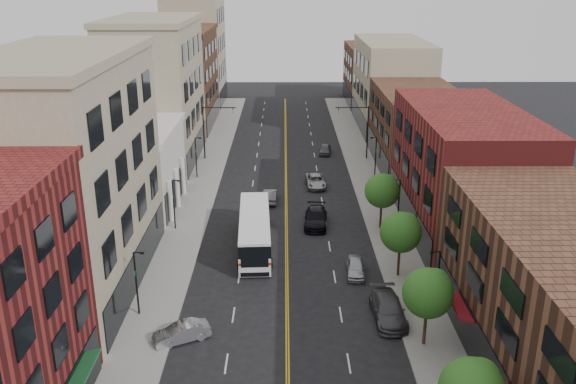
{
  "coord_description": "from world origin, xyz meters",
  "views": [
    {
      "loc": [
        -0.17,
        -31.52,
        24.02
      ],
      "look_at": [
        0.14,
        21.07,
        5.0
      ],
      "focal_mm": 38.0,
      "sensor_mm": 36.0,
      "label": 1
    }
  ],
  "objects_px": {
    "car_lane_behind": "(270,196)",
    "car_lane_b": "(316,181)",
    "car_parked_far": "(356,267)",
    "city_bus": "(255,229)",
    "car_lane_a": "(316,218)",
    "car_parked_mid": "(388,309)",
    "car_lane_c": "(325,149)",
    "car_angle_b": "(182,333)"
  },
  "relations": [
    {
      "from": "city_bus",
      "to": "car_lane_b",
      "type": "height_order",
      "value": "city_bus"
    },
    {
      "from": "car_parked_far",
      "to": "car_lane_behind",
      "type": "height_order",
      "value": "car_lane_behind"
    },
    {
      "from": "car_lane_a",
      "to": "car_lane_behind",
      "type": "bearing_deg",
      "value": 129.8
    },
    {
      "from": "car_angle_b",
      "to": "car_lane_behind",
      "type": "relative_size",
      "value": 0.95
    },
    {
      "from": "car_lane_a",
      "to": "car_parked_far",
      "type": "bearing_deg",
      "value": -70.6
    },
    {
      "from": "car_angle_b",
      "to": "car_lane_c",
      "type": "xyz_separation_m",
      "value": [
        12.79,
        45.98,
        0.0
      ]
    },
    {
      "from": "car_lane_behind",
      "to": "car_parked_mid",
      "type": "bearing_deg",
      "value": 110.88
    },
    {
      "from": "car_parked_mid",
      "to": "car_lane_b",
      "type": "xyz_separation_m",
      "value": [
        -3.88,
        29.49,
        -0.12
      ]
    },
    {
      "from": "car_parked_mid",
      "to": "car_lane_a",
      "type": "bearing_deg",
      "value": 102.48
    },
    {
      "from": "car_lane_behind",
      "to": "car_lane_b",
      "type": "height_order",
      "value": "car_lane_behind"
    },
    {
      "from": "car_angle_b",
      "to": "car_lane_behind",
      "type": "height_order",
      "value": "car_lane_behind"
    },
    {
      "from": "city_bus",
      "to": "car_lane_c",
      "type": "xyz_separation_m",
      "value": [
        8.42,
        30.9,
        -1.21
      ]
    },
    {
      "from": "car_angle_b",
      "to": "car_lane_b",
      "type": "xyz_separation_m",
      "value": [
        10.81,
        32.23,
        0.03
      ]
    },
    {
      "from": "car_parked_far",
      "to": "car_lane_b",
      "type": "height_order",
      "value": "car_lane_b"
    },
    {
      "from": "car_parked_mid",
      "to": "car_lane_a",
      "type": "relative_size",
      "value": 1.0
    },
    {
      "from": "car_lane_behind",
      "to": "car_lane_b",
      "type": "bearing_deg",
      "value": -135.86
    },
    {
      "from": "car_lane_a",
      "to": "car_angle_b",
      "type": "bearing_deg",
      "value": -112.23
    },
    {
      "from": "car_angle_b",
      "to": "car_parked_far",
      "type": "relative_size",
      "value": 1.03
    },
    {
      "from": "car_angle_b",
      "to": "car_lane_behind",
      "type": "xyz_separation_m",
      "value": [
        5.49,
        27.1,
        0.03
      ]
    },
    {
      "from": "car_parked_far",
      "to": "car_lane_a",
      "type": "height_order",
      "value": "car_lane_a"
    },
    {
      "from": "car_parked_mid",
      "to": "car_lane_c",
      "type": "height_order",
      "value": "car_parked_mid"
    },
    {
      "from": "car_parked_mid",
      "to": "car_lane_c",
      "type": "bearing_deg",
      "value": 90.87
    },
    {
      "from": "car_lane_a",
      "to": "car_lane_b",
      "type": "xyz_separation_m",
      "value": [
        0.57,
        11.83,
        -0.12
      ]
    },
    {
      "from": "car_lane_a",
      "to": "car_lane_c",
      "type": "relative_size",
      "value": 1.43
    },
    {
      "from": "car_parked_mid",
      "to": "car_lane_c",
      "type": "distance_m",
      "value": 43.29
    },
    {
      "from": "car_lane_behind",
      "to": "car_angle_b",
      "type": "bearing_deg",
      "value": 78.74
    },
    {
      "from": "city_bus",
      "to": "car_parked_far",
      "type": "distance_m",
      "value": 10.3
    },
    {
      "from": "car_parked_mid",
      "to": "car_lane_b",
      "type": "relative_size",
      "value": 1.13
    },
    {
      "from": "car_angle_b",
      "to": "car_lane_c",
      "type": "height_order",
      "value": "car_lane_c"
    },
    {
      "from": "car_parked_mid",
      "to": "car_lane_behind",
      "type": "distance_m",
      "value": 26.04
    },
    {
      "from": "car_lane_a",
      "to": "car_lane_c",
      "type": "bearing_deg",
      "value": 88.75
    },
    {
      "from": "car_lane_b",
      "to": "car_lane_c",
      "type": "xyz_separation_m",
      "value": [
        1.98,
        13.75,
        -0.02
      ]
    },
    {
      "from": "city_bus",
      "to": "car_lane_behind",
      "type": "relative_size",
      "value": 3.06
    },
    {
      "from": "car_parked_mid",
      "to": "car_lane_b",
      "type": "distance_m",
      "value": 29.75
    },
    {
      "from": "car_parked_mid",
      "to": "car_lane_behind",
      "type": "bearing_deg",
      "value": 109.04
    },
    {
      "from": "car_lane_behind",
      "to": "car_lane_a",
      "type": "height_order",
      "value": "car_lane_a"
    },
    {
      "from": "car_lane_behind",
      "to": "car_lane_a",
      "type": "bearing_deg",
      "value": 125.56
    },
    {
      "from": "car_lane_behind",
      "to": "car_lane_b",
      "type": "xyz_separation_m",
      "value": [
        5.32,
        5.13,
        -0.0
      ]
    },
    {
      "from": "city_bus",
      "to": "car_lane_behind",
      "type": "bearing_deg",
      "value": 82.06
    },
    {
      "from": "car_parked_far",
      "to": "city_bus",
      "type": "bearing_deg",
      "value": 152.61
    },
    {
      "from": "car_lane_behind",
      "to": "car_lane_a",
      "type": "xyz_separation_m",
      "value": [
        4.75,
        -6.7,
        0.12
      ]
    },
    {
      "from": "car_parked_far",
      "to": "car_lane_b",
      "type": "relative_size",
      "value": 0.79
    }
  ]
}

